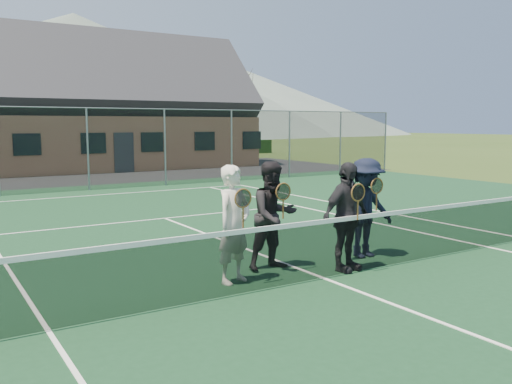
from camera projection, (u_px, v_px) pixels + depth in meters
ground at (52, 176)px, 25.29m from camera, size 220.00×220.00×0.00m
court_surface at (324, 279)px, 8.48m from camera, size 30.00×30.00×0.02m
hedge_row at (12, 153)px, 35.31m from camera, size 40.00×1.20×1.10m
hill_centre at (76, 76)px, 97.49m from camera, size 120.00×120.00×22.00m
hill_east at (243, 102)px, 116.45m from camera, size 90.00×90.00×14.00m
court_markings at (324, 278)px, 8.48m from camera, size 11.03×23.83×0.01m
tennis_net at (324, 246)px, 8.42m from camera, size 11.68×0.08×1.10m
perimeter_fence at (88, 149)px, 19.64m from camera, size 30.07×0.07×3.02m
clubhouse at (108, 96)px, 30.26m from camera, size 15.60×8.20×7.70m
tree_c at (37, 74)px, 36.55m from camera, size 3.20×3.20×7.77m
tree_d at (174, 80)px, 41.82m from camera, size 3.20×3.20×7.77m
tree_e at (241, 83)px, 44.98m from camera, size 3.20×3.20×7.77m
player_a at (234, 224)px, 8.18m from camera, size 0.77×0.64×1.80m
player_b at (274, 216)px, 8.95m from camera, size 0.88×0.68×1.80m
player_c at (346, 217)px, 8.84m from camera, size 1.11×0.61×1.80m
player_d at (366, 208)px, 9.76m from camera, size 1.19×0.71×1.80m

